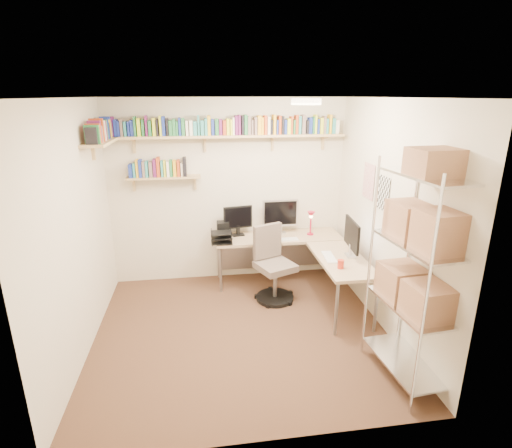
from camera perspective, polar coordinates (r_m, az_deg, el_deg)
The scene contains 6 objects.
ground at distance 4.63m, azimuth -2.06°, elevation -15.12°, with size 3.20×3.20×0.00m, color #44261D.
room_shell at distance 4.00m, azimuth -2.25°, elevation 3.83°, with size 3.24×3.04×2.52m.
wall_shelves at distance 5.18m, azimuth -8.51°, elevation 12.25°, with size 3.12×1.09×0.80m.
corner_desk at distance 5.31m, azimuth 4.13°, elevation -2.63°, with size 1.79×1.74×1.16m.
office_chair at distance 5.13m, azimuth 2.44°, elevation -6.45°, with size 0.56×0.56×0.97m.
wire_rack at distance 3.65m, azimuth 22.29°, elevation -3.55°, with size 0.50×0.91×2.14m.
Camera 1 is at (-0.40, -3.86, 2.52)m, focal length 28.00 mm.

